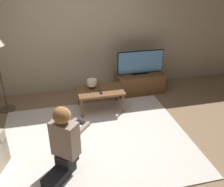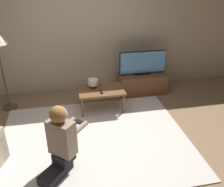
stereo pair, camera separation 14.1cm
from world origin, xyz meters
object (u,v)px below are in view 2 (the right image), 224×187
object	(u,v)px
coffee_table	(101,92)
table_lamp	(93,83)
person_kneeling	(61,139)
tv	(143,63)

from	to	relation	value
coffee_table	table_lamp	size ratio (longest dim) A/B	4.66
person_kneeling	table_lamp	world-z (taller)	person_kneeling
tv	person_kneeling	world-z (taller)	person_kneeling
coffee_table	person_kneeling	xyz separation A→B (m)	(-0.75, -1.46, 0.13)
tv	table_lamp	distance (m)	1.21
coffee_table	table_lamp	xyz separation A→B (m)	(-0.13, 0.11, 0.15)
person_kneeling	table_lamp	distance (m)	1.69
tv	person_kneeling	bearing A→B (deg)	-130.26
tv	coffee_table	distance (m)	1.16
person_kneeling	table_lamp	bearing A→B (deg)	-71.15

